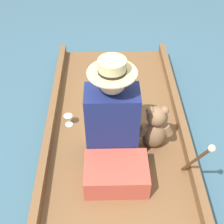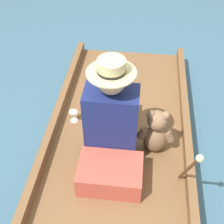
# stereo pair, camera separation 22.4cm
# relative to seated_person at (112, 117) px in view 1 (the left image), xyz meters

# --- Properties ---
(ground_plane) EXTENTS (16.00, 16.00, 0.00)m
(ground_plane) POSITION_rel_seated_person_xyz_m (0.04, -0.02, -0.44)
(ground_plane) COLOR #385B70
(punt_boat) EXTENTS (1.17, 2.87, 0.21)m
(punt_boat) POSITION_rel_seated_person_xyz_m (0.04, -0.02, -0.37)
(punt_boat) COLOR brown
(punt_boat) RESTS_ON ground_plane
(seat_cushion) EXTENTS (0.45, 0.32, 0.18)m
(seat_cushion) POSITION_rel_seated_person_xyz_m (0.02, -0.34, -0.23)
(seat_cushion) COLOR #B24738
(seat_cushion) RESTS_ON punt_boat
(seated_person) EXTENTS (0.38, 0.69, 0.87)m
(seated_person) POSITION_rel_seated_person_xyz_m (0.00, 0.00, 0.00)
(seated_person) COLOR white
(seated_person) RESTS_ON punt_boat
(teddy_bear) EXTENTS (0.29, 0.17, 0.42)m
(teddy_bear) POSITION_rel_seated_person_xyz_m (0.33, 0.00, -0.13)
(teddy_bear) COLOR #846042
(teddy_bear) RESTS_ON punt_boat
(wine_glass) EXTENTS (0.07, 0.07, 0.11)m
(wine_glass) POSITION_rel_seated_person_xyz_m (-0.37, 0.25, -0.24)
(wine_glass) COLOR silver
(wine_glass) RESTS_ON punt_boat
(walking_cane) EXTENTS (0.04, 0.37, 0.66)m
(walking_cane) POSITION_rel_seated_person_xyz_m (0.53, -0.45, 0.07)
(walking_cane) COLOR brown
(walking_cane) RESTS_ON punt_boat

